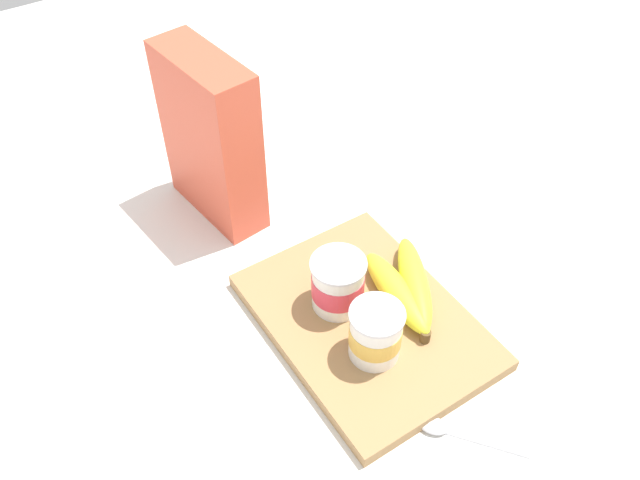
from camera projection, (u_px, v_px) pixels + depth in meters
name	position (u px, v px, depth m)	size (l,w,h in m)	color
ground_plane	(365.00, 325.00, 0.91)	(2.40, 2.40, 0.00)	silver
cutting_board	(366.00, 321.00, 0.91)	(0.33, 0.24, 0.02)	#A37A4C
cereal_box	(211.00, 139.00, 0.99)	(0.18, 0.07, 0.27)	#D85138
yogurt_cup_front	(375.00, 333.00, 0.83)	(0.07, 0.07, 0.08)	white
yogurt_cup_back	(338.00, 284.00, 0.89)	(0.08, 0.08, 0.08)	white
banana_bunch	(405.00, 287.00, 0.91)	(0.17, 0.12, 0.04)	yellow
spoon	(455.00, 432.00, 0.80)	(0.11, 0.10, 0.01)	silver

